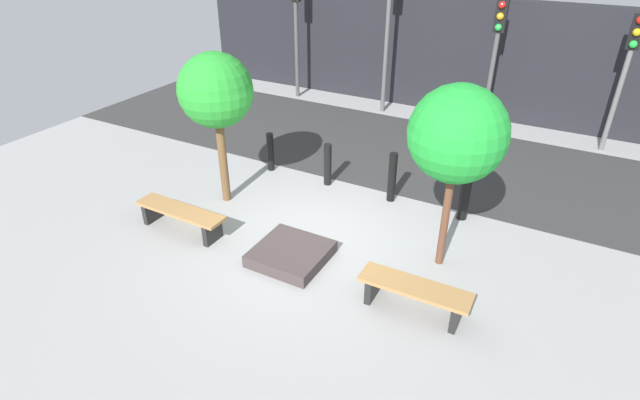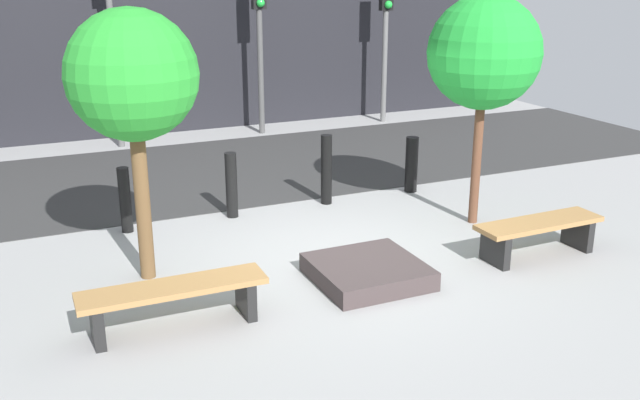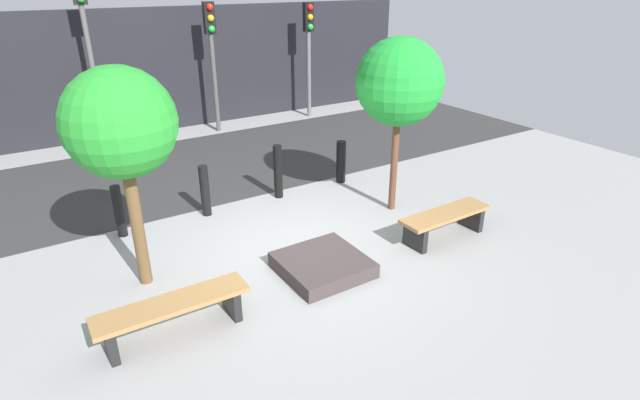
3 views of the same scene
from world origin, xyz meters
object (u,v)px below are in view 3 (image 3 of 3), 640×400
Objects in this scene: bollard_left at (205,191)px; traffic_light_mid_east at (212,44)px; bench_left at (173,311)px; traffic_light_east at (309,39)px; traffic_light_mid_west at (86,30)px; bollard_center at (278,172)px; planter_bed at (323,265)px; bollard_far_left at (119,211)px; bollard_right at (341,162)px; tree_behind_right_bench at (399,83)px; tree_behind_left_bench at (120,125)px; bench_right at (445,220)px.

bollard_left is 0.28× the size of traffic_light_mid_east.
traffic_light_east reaches higher than bench_left.
bench_left is 10.43m from traffic_light_east.
bollard_center is at bearing -65.65° from traffic_light_mid_west.
planter_bed is 3.51m from bollard_far_left.
bollard_center is at bearing 180.00° from bollard_right.
tree_behind_right_bench is 6.82m from traffic_light_east.
tree_behind_right_bench is 3.29× the size of bollard_left.
bench_right is at bearing -16.42° from tree_behind_left_bench.
bollard_center is at bearing 28.08° from tree_behind_left_bench.
tree_behind_left_bench is at bearing -160.33° from bollard_right.
tree_behind_left_bench reaches higher than bench_right.
bollard_right is at bearing 90.09° from bench_right.
bench_right is 8.99m from traffic_light_mid_west.
planter_bed is (-2.25, 0.20, -0.22)m from bench_right.
traffic_light_east reaches higher than bench_right.
traffic_light_mid_west is at bearing 179.97° from traffic_light_mid_east.
bench_left is at bearing -130.55° from traffic_light_east.
tree_behind_left_bench is at bearing -91.51° from bollard_far_left.
tree_behind_right_bench is at bearing -108.58° from traffic_light_east.
bollard_center is 5.25m from traffic_light_mid_east.
planter_bed is at bearing -50.93° from bollard_far_left.
bollard_far_left is (0.04, 2.91, 0.11)m from bench_left.
bollard_left is (-2.98, 1.59, -1.85)m from tree_behind_right_bench.
tree_behind_left_bench is 0.73× the size of traffic_light_mid_west.
planter_bed is at bearing 174.17° from bench_right.
bench_right is 0.40× the size of traffic_light_mid_west.
bench_left is 2.27m from planter_bed.
bollard_far_left reaches higher than bench_right.
tree_behind_left_bench is at bearing -133.54° from bollard_left.
planter_bed is at bearing 5.83° from bench_left.
bollard_left is 1.07× the size of bollard_right.
planter_bed is at bearing -26.59° from tree_behind_left_bench.
tree_behind_left_bench is at bearing -96.81° from traffic_light_mid_west.
bollard_far_left is 0.95× the size of bollard_left.
traffic_light_mid_west reaches higher than planter_bed.
traffic_light_east is (6.66, 7.79, 1.93)m from bench_left.
traffic_light_mid_west reaches higher than tree_behind_left_bench.
bench_left reaches higher than bench_right.
bollard_center reaches higher than bollard_right.
bench_right is at bearing -33.22° from bollard_far_left.
bollard_far_left is at bearing 160.33° from tree_behind_right_bench.
bench_left is at bearing -95.66° from traffic_light_mid_west.
tree_behind_left_bench is at bearing -119.91° from traffic_light_mid_east.
traffic_light_east is at bearing -0.02° from traffic_light_mid_west.
bollard_left is (1.47, 0.00, 0.02)m from bollard_far_left.
bollard_left reaches higher than bench_left.
tree_behind_left_bench reaches higher than bollard_far_left.
bollard_center is (0.73, 2.71, 0.42)m from planter_bed.
bollard_far_left is at bearing 180.00° from bollard_right.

